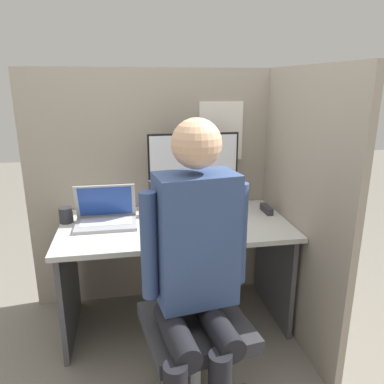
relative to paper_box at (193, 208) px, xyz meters
The scene contains 13 objects.
ground_plane 0.93m from the paper_box, 105.08° to the right, with size 12.00×12.00×0.00m, color slate.
cubicle_panel_back 0.26m from the paper_box, 125.48° to the left, with size 1.90×0.05×1.64m.
cubicle_panel_right 0.64m from the paper_box, 23.86° to the right, with size 0.04×1.37×1.64m.
desk 0.31m from the paper_box, 128.60° to the right, with size 1.40×0.72×0.71m.
paper_box is the anchor object (origin of this frame).
monitor 0.28m from the paper_box, 90.00° to the left, with size 0.59×0.21×0.47m.
laptop 0.58m from the paper_box, 166.80° to the right, with size 0.36×0.24×0.25m.
mouse 0.34m from the paper_box, 137.04° to the right, with size 0.07×0.05×0.04m.
stapler 0.49m from the paper_box, 10.93° to the right, with size 0.04×0.15×0.04m.
carrot_toy 0.38m from the paper_box, 100.52° to the right, with size 0.04×0.15×0.04m.
office_chair 0.80m from the paper_box, 99.75° to the right, with size 0.54×0.58×1.10m.
person 0.95m from the paper_box, 99.56° to the right, with size 0.48×0.50×1.41m.
pen_cup 0.81m from the paper_box, behind, with size 0.08×0.08×0.10m.
Camera 1 is at (-0.28, -1.79, 1.55)m, focal length 35.00 mm.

